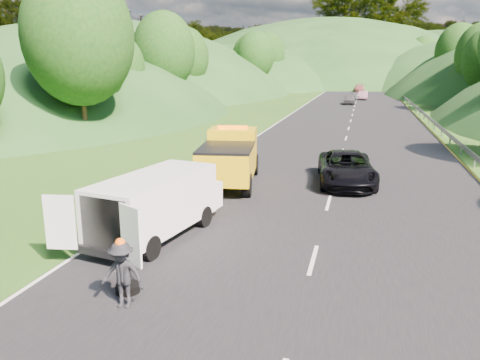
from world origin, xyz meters
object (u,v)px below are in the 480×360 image
(suitcase, at_px, (130,202))
(white_van, at_px, (157,202))
(woman, at_px, (161,209))
(tow_truck, at_px, (230,157))
(worker, at_px, (124,307))
(passing_suv, at_px, (346,184))
(child, at_px, (164,236))
(spare_tire, at_px, (128,292))

(suitcase, bearing_deg, white_van, -47.13)
(woman, bearing_deg, tow_truck, -12.88)
(worker, relative_size, suitcase, 2.76)
(tow_truck, bearing_deg, suitcase, -128.68)
(passing_suv, bearing_deg, child, -129.63)
(tow_truck, xyz_separation_m, suitcase, (-2.77, -4.80, -1.01))
(white_van, distance_m, spare_tire, 4.07)
(woman, xyz_separation_m, suitcase, (-1.25, -0.23, 0.29))
(suitcase, bearing_deg, worker, -63.39)
(white_van, height_order, spare_tire, white_van)
(child, bearing_deg, suitcase, 147.06)
(spare_tire, bearing_deg, tow_truck, 92.65)
(suitcase, distance_m, passing_suv, 10.24)
(spare_tire, bearing_deg, passing_suv, 69.05)
(tow_truck, relative_size, worker, 3.99)
(suitcase, bearing_deg, child, -43.96)
(worker, bearing_deg, white_van, 101.77)
(suitcase, bearing_deg, passing_suv, 37.48)
(child, relative_size, passing_suv, 0.19)
(child, xyz_separation_m, worker, (1.02, -4.65, 0.00))
(woman, distance_m, worker, 7.67)
(child, relative_size, worker, 0.64)
(worker, distance_m, spare_tire, 0.74)
(white_van, xyz_separation_m, woman, (-1.17, 2.84, -1.21))
(white_van, height_order, woman, white_van)
(worker, bearing_deg, suitcase, 114.22)
(child, xyz_separation_m, suitcase, (-2.53, 2.44, 0.29))
(woman, bearing_deg, suitcase, 106.09)
(woman, relative_size, suitcase, 3.04)
(tow_truck, distance_m, worker, 11.98)
(tow_truck, xyz_separation_m, passing_suv, (5.35, 1.43, -1.30))
(tow_truck, bearing_deg, white_van, -101.40)
(child, bearing_deg, tow_truck, 99.10)
(white_van, bearing_deg, tow_truck, 97.47)
(tow_truck, relative_size, spare_tire, 10.59)
(child, height_order, spare_tire, child)
(tow_truck, relative_size, white_van, 1.02)
(white_van, height_order, child, white_van)
(white_van, distance_m, woman, 3.30)
(suitcase, height_order, spare_tire, suitcase)
(worker, xyz_separation_m, spare_tire, (-0.26, 0.69, 0.00))
(woman, distance_m, passing_suv, 9.13)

